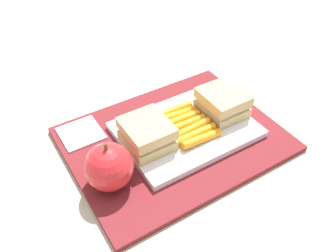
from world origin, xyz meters
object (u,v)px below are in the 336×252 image
object	(u,v)px
sandwich_half_left	(222,103)
apple	(109,167)
paper_napkin	(81,133)
food_tray	(186,130)
sandwich_half_right	(147,134)
carrot_sticks_bundle	(186,124)

from	to	relation	value
sandwich_half_left	apple	size ratio (longest dim) A/B	0.95
sandwich_half_left	paper_napkin	size ratio (longest dim) A/B	1.14
paper_napkin	food_tray	bearing A→B (deg)	149.49
sandwich_half_right	carrot_sticks_bundle	distance (m)	0.08
sandwich_half_right	apple	distance (m)	0.09
paper_napkin	carrot_sticks_bundle	bearing A→B (deg)	149.46
food_tray	carrot_sticks_bundle	size ratio (longest dim) A/B	2.26
carrot_sticks_bundle	food_tray	bearing A→B (deg)	-53.68
carrot_sticks_bundle	paper_napkin	world-z (taller)	carrot_sticks_bundle
food_tray	paper_napkin	world-z (taller)	food_tray
sandwich_half_right	carrot_sticks_bundle	world-z (taller)	sandwich_half_right
apple	sandwich_half_left	bearing A→B (deg)	-171.61
sandwich_half_left	apple	distance (m)	0.24
sandwich_half_right	paper_napkin	xyz separation A→B (m)	(0.08, -0.09, -0.03)
food_tray	carrot_sticks_bundle	bearing A→B (deg)	126.32
food_tray	carrot_sticks_bundle	xyz separation A→B (m)	(-0.00, 0.00, 0.01)
sandwich_half_left	paper_napkin	bearing A→B (deg)	-21.61
sandwich_half_left	food_tray	bearing A→B (deg)	0.00
apple	paper_napkin	distance (m)	0.13
food_tray	sandwich_half_right	xyz separation A→B (m)	(0.08, 0.00, 0.03)
food_tray	paper_napkin	size ratio (longest dim) A/B	3.29
paper_napkin	sandwich_half_left	bearing A→B (deg)	158.39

